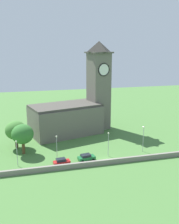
# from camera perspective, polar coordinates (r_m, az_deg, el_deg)

# --- Properties ---
(ground_plane) EXTENTS (200.00, 200.00, 0.00)m
(ground_plane) POSITION_cam_1_polar(r_m,az_deg,el_deg) (81.40, 0.15, -6.29)
(ground_plane) COLOR #477538
(church) EXTENTS (29.25, 17.91, 30.13)m
(church) POSITION_cam_1_polar(r_m,az_deg,el_deg) (88.01, -2.94, 0.79)
(church) COLOR #666056
(church) RESTS_ON ground
(quay_barrier) EXTENTS (53.08, 0.70, 1.26)m
(quay_barrier) POSITION_cam_1_polar(r_m,az_deg,el_deg) (65.97, 4.04, -10.77)
(quay_barrier) COLOR gray
(quay_barrier) RESTS_ON ground
(car_red) EXTENTS (4.21, 2.43, 1.79)m
(car_red) POSITION_cam_1_polar(r_m,az_deg,el_deg) (65.49, -6.12, -10.75)
(car_red) COLOR red
(car_red) RESTS_ON ground
(car_green) EXTENTS (4.60, 2.80, 1.64)m
(car_green) POSITION_cam_1_polar(r_m,az_deg,el_deg) (67.85, -0.70, -9.82)
(car_green) COLOR #1E6B38
(car_green) RESTS_ON ground
(streetlamp_west_end) EXTENTS (0.44, 0.44, 6.55)m
(streetlamp_west_end) POSITION_cam_1_polar(r_m,az_deg,el_deg) (65.78, -15.58, -7.76)
(streetlamp_west_end) COLOR #9EA0A5
(streetlamp_west_end) RESTS_ON ground
(streetlamp_west_mid) EXTENTS (0.44, 0.44, 6.60)m
(streetlamp_west_mid) POSITION_cam_1_polar(r_m,az_deg,el_deg) (67.09, -7.16, -6.88)
(streetlamp_west_mid) COLOR #9EA0A5
(streetlamp_west_mid) RESTS_ON ground
(streetlamp_central) EXTENTS (0.44, 0.44, 6.64)m
(streetlamp_central) POSITION_cam_1_polar(r_m,az_deg,el_deg) (69.05, 4.13, -6.17)
(streetlamp_central) COLOR #9EA0A5
(streetlamp_central) RESTS_ON ground
(streetlamp_east_mid) EXTENTS (0.44, 0.44, 7.26)m
(streetlamp_east_mid) POSITION_cam_1_polar(r_m,az_deg,el_deg) (73.25, 11.67, -4.94)
(streetlamp_east_mid) COLOR #9EA0A5
(streetlamp_east_mid) RESTS_ON ground
(tree_riverside_east) EXTENTS (5.87, 5.87, 8.24)m
(tree_riverside_east) POSITION_cam_1_polar(r_m,az_deg,el_deg) (72.41, -14.36, -4.71)
(tree_riverside_east) COLOR brown
(tree_riverside_east) RESTS_ON ground
(tree_by_tower) EXTENTS (5.94, 5.94, 7.88)m
(tree_by_tower) POSITION_cam_1_polar(r_m,az_deg,el_deg) (77.46, -15.76, -3.87)
(tree_by_tower) COLOR brown
(tree_by_tower) RESTS_ON ground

